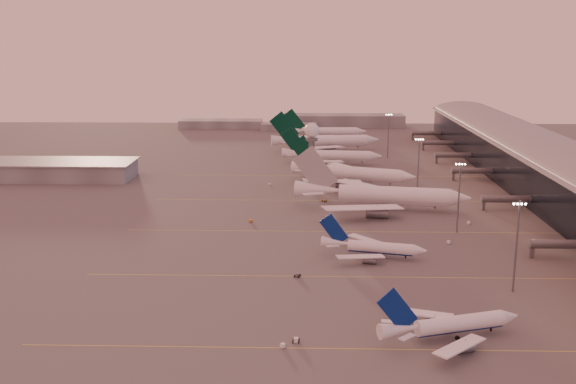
{
  "coord_description": "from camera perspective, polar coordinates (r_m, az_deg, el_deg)",
  "views": [
    {
      "loc": [
        2.49,
        -170.49,
        66.83
      ],
      "look_at": [
        -4.23,
        78.96,
        8.41
      ],
      "focal_mm": 42.0,
      "sensor_mm": 36.0,
      "label": 1
    }
  ],
  "objects": [
    {
      "name": "distant_horizon",
      "position": [
        499.61,
        1.55,
        5.93
      ],
      "size": [
        165.0,
        37.5,
        9.0
      ],
      "color": "slate",
      "rests_on": "ground"
    },
    {
      "name": "mast_b",
      "position": [
        237.53,
        14.27,
        -0.15
      ],
      "size": [
        3.6,
        0.56,
        25.0
      ],
      "color": "slate",
      "rests_on": "ground"
    },
    {
      "name": "greentail_b",
      "position": [
        356.74,
        3.74,
        2.91
      ],
      "size": [
        53.67,
        43.17,
        19.5
      ],
      "color": "white",
      "rests_on": "ground"
    },
    {
      "name": "gsv_truck_a",
      "position": [
        150.89,
        -0.31,
        -12.67
      ],
      "size": [
        5.3,
        4.4,
        2.08
      ],
      "color": "white",
      "rests_on": "ground"
    },
    {
      "name": "greentail_c",
      "position": [
        398.81,
        3.23,
        4.12
      ],
      "size": [
        65.15,
        52.24,
        23.78
      ],
      "color": "white",
      "rests_on": "ground"
    },
    {
      "name": "greentail_a",
      "position": [
        309.27,
        5.49,
        1.36
      ],
      "size": [
        56.99,
        45.26,
        21.52
      ],
      "color": "white",
      "rests_on": "ground"
    },
    {
      "name": "gsv_tug_near",
      "position": [
        153.37,
        0.68,
        -12.44
      ],
      "size": [
        2.34,
        3.65,
        1.01
      ],
      "color": "white",
      "rests_on": "ground"
    },
    {
      "name": "greentail_d",
      "position": [
        444.8,
        3.19,
        4.97
      ],
      "size": [
        54.9,
        44.31,
        19.93
      ],
      "color": "white",
      "rests_on": "ground"
    },
    {
      "name": "gsv_tug_mid",
      "position": [
        191.57,
        0.8,
        -7.08
      ],
      "size": [
        3.99,
        3.11,
        1.0
      ],
      "color": "#56585B",
      "rests_on": "ground"
    },
    {
      "name": "radar_tower",
      "position": [
        294.1,
        2.02,
        4.19
      ],
      "size": [
        6.4,
        6.4,
        31.1
      ],
      "color": "slate",
      "rests_on": "ground"
    },
    {
      "name": "narrowbody_mid",
      "position": [
        209.23,
        7.22,
        -4.8
      ],
      "size": [
        32.88,
        25.94,
        13.04
      ],
      "color": "white",
      "rests_on": "ground"
    },
    {
      "name": "mast_a",
      "position": [
        186.99,
        18.79,
        -4.04
      ],
      "size": [
        3.6,
        0.56,
        25.0
      ],
      "color": "slate",
      "rests_on": "ground"
    },
    {
      "name": "hangar",
      "position": [
        339.58,
        -19.64,
        1.79
      ],
      "size": [
        82.0,
        27.0,
        8.5
      ],
      "color": "slate",
      "rests_on": "ground"
    },
    {
      "name": "mast_d",
      "position": [
        377.03,
        8.49,
        4.94
      ],
      "size": [
        3.6,
        0.56,
        25.0
      ],
      "color": "slate",
      "rests_on": "ground"
    },
    {
      "name": "narrowbody_near",
      "position": [
        158.31,
        13.57,
        -11.07
      ],
      "size": [
        34.43,
        27.03,
        13.9
      ],
      "color": "white",
      "rests_on": "ground"
    },
    {
      "name": "widebody_white",
      "position": [
        265.89,
        7.95,
        -0.57
      ],
      "size": [
        68.96,
        54.81,
        24.42
      ],
      "color": "white",
      "rests_on": "ground"
    },
    {
      "name": "gsv_truck_c",
      "position": [
        246.55,
        -3.12,
        -2.31
      ],
      "size": [
        4.75,
        5.22,
        2.11
      ],
      "color": "gold",
      "rests_on": "ground"
    },
    {
      "name": "gsv_tug_far",
      "position": [
        276.28,
        3.1,
        -0.74
      ],
      "size": [
        3.49,
        3.57,
        0.89
      ],
      "color": "gold",
      "rests_on": "ground"
    },
    {
      "name": "gsv_tug_hangar",
      "position": [
        332.78,
        9.46,
        1.49
      ],
      "size": [
        3.65,
        3.3,
        0.9
      ],
      "color": "gold",
      "rests_on": "ground"
    },
    {
      "name": "mast_c",
      "position": [
        289.4,
        10.97,
        2.36
      ],
      "size": [
        3.6,
        0.56,
        25.0
      ],
      "color": "slate",
      "rests_on": "ground"
    },
    {
      "name": "gsv_truck_d",
      "position": [
        306.12,
        -1.61,
        0.76
      ],
      "size": [
        3.54,
        5.24,
        1.99
      ],
      "color": "white",
      "rests_on": "ground"
    },
    {
      "name": "terminal",
      "position": [
        304.96,
        21.74,
        1.59
      ],
      "size": [
        57.0,
        362.0,
        23.04
      ],
      "color": "black",
      "rests_on": "ground"
    },
    {
      "name": "gsv_catering_b",
      "position": [
        251.36,
        15.1,
        -2.21
      ],
      "size": [
        5.6,
        3.72,
        4.23
      ],
      "color": "white",
      "rests_on": "ground"
    },
    {
      "name": "taxiway_markings",
      "position": [
        237.74,
        8.14,
        -3.28
      ],
      "size": [
        180.0,
        185.25,
        0.02
      ],
      "color": "#D6CF4B",
      "rests_on": "ground"
    },
    {
      "name": "ground",
      "position": [
        183.14,
        0.66,
        -8.23
      ],
      "size": [
        700.0,
        700.0,
        0.0
      ],
      "primitive_type": "plane",
      "color": "#595657",
      "rests_on": "ground"
    },
    {
      "name": "gsv_truck_b",
      "position": [
        226.92,
        13.55,
        -4.03
      ],
      "size": [
        5.7,
        2.32,
        2.27
      ],
      "color": "white",
      "rests_on": "ground"
    }
  ]
}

